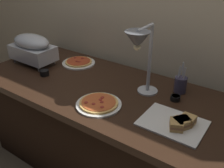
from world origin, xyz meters
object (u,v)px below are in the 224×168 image
Objects in this scene: sandwich_platter at (177,123)px; heat_lamp at (140,47)px; chafing_dish at (32,47)px; sauce_cup_near at (44,73)px; pizza_plate_front at (79,62)px; pizza_plate_center at (99,104)px; sauce_cup_far at (175,98)px; utensil_holder at (181,84)px.

heat_lamp is at bearing 161.76° from sandwich_platter.
chafing_dish reaches higher than sandwich_platter.
sauce_cup_near is at bearing -24.04° from chafing_dish.
chafing_dish is at bearing -146.11° from pizza_plate_front.
pizza_plate_center is at bearing -170.24° from sandwich_platter.
sauce_cup_near is (-0.61, 0.10, 0.01)m from pizza_plate_center.
pizza_plate_center is at bearing -38.01° from pizza_plate_front.
sandwich_platter is 5.07× the size of sauce_cup_near.
sandwich_platter reaches higher than pizza_plate_front.
sauce_cup_near is at bearing -173.81° from heat_lamp.
pizza_plate_front is at bearing 161.54° from heat_lamp.
pizza_plate_center is (0.55, -0.43, 0.00)m from pizza_plate_front.
sandwich_platter reaches higher than sauce_cup_far.
sandwich_platter is at bearing -5.56° from chafing_dish.
heat_lamp is 0.43m from sauce_cup_far.
chafing_dish is 0.90m from pizza_plate_center.
chafing_dish is 0.80× the size of heat_lamp.
sandwich_platter is (1.04, -0.34, 0.01)m from pizza_plate_front.
sandwich_platter is 1.54× the size of utensil_holder.
chafing_dish reaches higher than sauce_cup_far.
utensil_holder is at bearing 55.80° from heat_lamp.
sauce_cup_far is at bearing 13.27° from sauce_cup_near.
pizza_plate_center is (-0.17, -0.19, -0.36)m from heat_lamp.
sauce_cup_far is at bearing -5.69° from pizza_plate_front.
pizza_plate_front is at bearing -178.01° from utensil_holder.
pizza_plate_center is 4.14× the size of sauce_cup_near.
pizza_plate_center is (0.87, -0.22, -0.13)m from chafing_dish.
sandwich_platter is at bearing -70.23° from utensil_holder.
chafing_dish reaches higher than pizza_plate_center.
utensil_holder is (0.35, 0.46, 0.05)m from pizza_plate_center.
heat_lamp is 0.45m from utensil_holder.
sandwich_platter is 5.48× the size of sauce_cup_far.
heat_lamp is 1.71× the size of pizza_plate_front.
pizza_plate_front is at bearing 174.31° from sauce_cup_far.
sandwich_platter reaches higher than sauce_cup_near.
chafing_dish is at bearing -168.67° from utensil_holder.
pizza_plate_front is at bearing 33.89° from chafing_dish.
pizza_plate_front is 0.90m from utensil_holder.
sauce_cup_near is (-0.07, -0.32, 0.01)m from pizza_plate_front.
utensil_holder is (-0.02, 0.12, 0.04)m from sauce_cup_far.
heat_lamp reaches higher than chafing_dish.
heat_lamp is 0.84m from pizza_plate_front.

